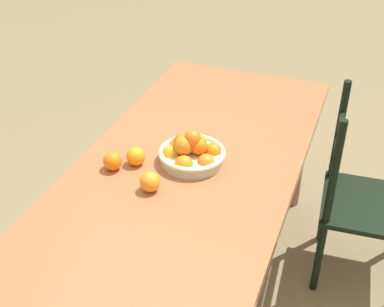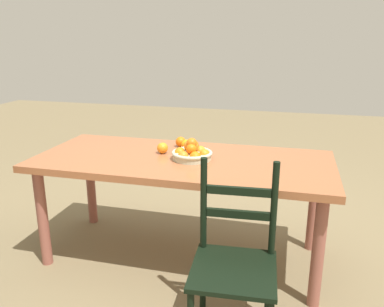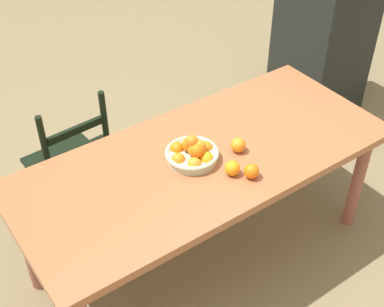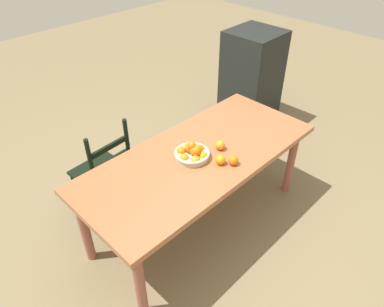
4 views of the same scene
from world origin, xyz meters
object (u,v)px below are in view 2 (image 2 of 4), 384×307
at_px(dining_table, 182,169).
at_px(orange_loose_1, 162,148).
at_px(chair_near_window, 234,264).
at_px(orange_loose_0, 181,142).
at_px(fruit_bowl, 192,153).
at_px(orange_loose_2, 186,145).

bearing_deg(dining_table, orange_loose_1, -23.31).
bearing_deg(chair_near_window, orange_loose_1, 125.97).
xyz_separation_m(chair_near_window, orange_loose_0, (0.57, -0.97, 0.36)).
bearing_deg(fruit_bowl, orange_loose_0, -60.00).
relative_size(orange_loose_0, orange_loose_2, 1.00).
xyz_separation_m(orange_loose_1, orange_loose_2, (-0.14, -0.13, -0.00)).
relative_size(dining_table, chair_near_window, 2.13).
bearing_deg(fruit_bowl, orange_loose_2, -64.77).
distance_m(dining_table, fruit_bowl, 0.14).
distance_m(orange_loose_0, orange_loose_1, 0.21).
relative_size(fruit_bowl, orange_loose_2, 3.63).
height_order(chair_near_window, orange_loose_1, chair_near_window).
bearing_deg(orange_loose_1, chair_near_window, 129.77).
xyz_separation_m(chair_near_window, orange_loose_2, (0.50, -0.90, 0.36)).
xyz_separation_m(dining_table, fruit_bowl, (-0.07, 0.01, 0.13)).
relative_size(fruit_bowl, orange_loose_1, 3.54).
height_order(fruit_bowl, orange_loose_1, fruit_bowl).
bearing_deg(chair_near_window, fruit_bowl, 116.51).
distance_m(fruit_bowl, orange_loose_2, 0.23).
xyz_separation_m(orange_loose_0, orange_loose_2, (-0.06, 0.07, 0.00)).
relative_size(chair_near_window, orange_loose_0, 12.45).
distance_m(chair_near_window, fruit_bowl, 0.88).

